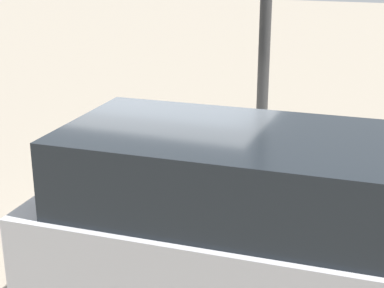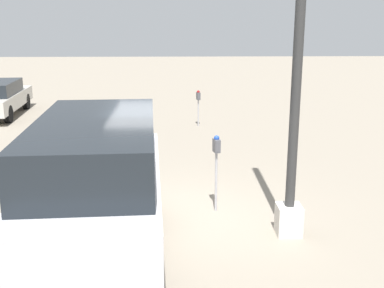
# 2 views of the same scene
# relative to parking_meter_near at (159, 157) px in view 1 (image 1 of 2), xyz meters

# --- Properties ---
(ground_plane) EXTENTS (80.00, 80.00, 0.00)m
(ground_plane) POSITION_rel_parking_meter_near_xyz_m (0.54, -0.68, -1.16)
(ground_plane) COLOR gray
(parking_meter_near) EXTENTS (0.22, 0.15, 1.58)m
(parking_meter_near) POSITION_rel_parking_meter_near_xyz_m (0.00, 0.00, 0.00)
(parking_meter_near) COLOR #9E9EA3
(parking_meter_near) RESTS_ON ground
(lamp_post) EXTENTS (0.44, 0.44, 7.05)m
(lamp_post) POSITION_rel_parking_meter_near_xyz_m (1.12, 1.23, 1.36)
(lamp_post) COLOR beige
(lamp_post) RESTS_ON ground
(parked_van) EXTENTS (4.81, 2.18, 2.31)m
(parked_van) POSITION_rel_parking_meter_near_xyz_m (2.07, -2.00, 0.09)
(parked_van) COLOR #B2B2B7
(parked_van) RESTS_ON ground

